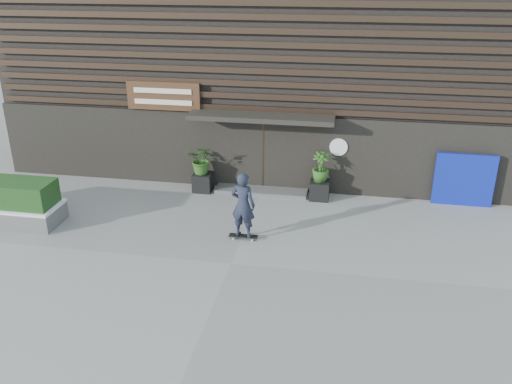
% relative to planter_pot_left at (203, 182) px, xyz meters
% --- Properties ---
extents(ground, '(80.00, 80.00, 0.00)m').
position_rel_planter_pot_left_xyz_m(ground, '(1.90, -4.40, -0.30)').
color(ground, gray).
rests_on(ground, ground).
extents(entrance_step, '(3.00, 0.80, 0.12)m').
position_rel_planter_pot_left_xyz_m(entrance_step, '(1.90, 0.20, -0.24)').
color(entrance_step, '#4F4F4C').
rests_on(entrance_step, ground).
extents(planter_pot_left, '(0.60, 0.60, 0.60)m').
position_rel_planter_pot_left_xyz_m(planter_pot_left, '(0.00, 0.00, 0.00)').
color(planter_pot_left, black).
rests_on(planter_pot_left, ground).
extents(bamboo_left, '(0.86, 0.75, 0.96)m').
position_rel_planter_pot_left_xyz_m(bamboo_left, '(0.00, 0.00, 0.78)').
color(bamboo_left, '#2D591E').
rests_on(bamboo_left, planter_pot_left).
extents(planter_pot_right, '(0.60, 0.60, 0.60)m').
position_rel_planter_pot_left_xyz_m(planter_pot_right, '(3.80, 0.00, 0.00)').
color(planter_pot_right, black).
rests_on(planter_pot_right, ground).
extents(bamboo_right, '(0.54, 0.54, 0.96)m').
position_rel_planter_pot_left_xyz_m(bamboo_right, '(3.80, 0.00, 0.78)').
color(bamboo_right, '#2D591E').
rests_on(bamboo_right, planter_pot_right).
extents(raised_bed, '(3.50, 1.20, 0.50)m').
position_rel_planter_pot_left_xyz_m(raised_bed, '(-5.14, -3.18, -0.05)').
color(raised_bed, '#535351').
rests_on(raised_bed, ground).
extents(snow_layer, '(3.50, 1.20, 0.08)m').
position_rel_planter_pot_left_xyz_m(snow_layer, '(-5.14, -3.18, 0.24)').
color(snow_layer, white).
rests_on(snow_layer, raised_bed).
extents(blue_tarp, '(1.77, 0.14, 1.66)m').
position_rel_planter_pot_left_xyz_m(blue_tarp, '(8.14, 0.30, 0.53)').
color(blue_tarp, '#0B1997').
rests_on(blue_tarp, ground).
extents(building, '(18.00, 11.00, 8.00)m').
position_rel_planter_pot_left_xyz_m(building, '(1.90, 5.56, 3.69)').
color(building, black).
rests_on(building, ground).
extents(skateboarder, '(0.78, 0.55, 1.92)m').
position_rel_planter_pot_left_xyz_m(skateboarder, '(1.95, -3.05, 0.70)').
color(skateboarder, black).
rests_on(skateboarder, ground).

